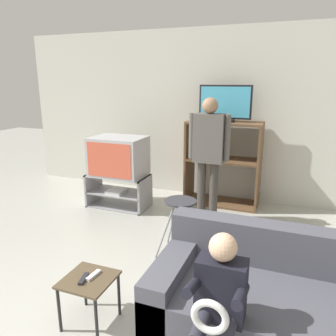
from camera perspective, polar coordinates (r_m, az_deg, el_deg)
name	(u,v)px	position (r m, az deg, el deg)	size (l,w,h in m)	color
wall_back	(205,115)	(5.22, 6.53, 9.09)	(6.40, 0.06, 2.60)	beige
tv_stand	(118,191)	(4.93, -8.62, -3.97)	(0.90, 0.45, 0.49)	#939399
television_main	(119,156)	(4.78, -8.60, 2.02)	(0.76, 0.56, 0.56)	#B2B2B7
media_shelf	(223,163)	(4.95, 9.54, 0.89)	(1.08, 0.49, 1.26)	brown
television_flat	(225,104)	(4.80, 9.91, 10.87)	(0.75, 0.20, 0.52)	black
folding_stool	(180,211)	(3.49, 2.16, -7.44)	(0.45, 0.38, 0.62)	#99999E
snack_table	(89,285)	(2.70, -13.61, -19.23)	(0.37, 0.37, 0.39)	brown
remote_control_black	(84,279)	(2.65, -14.49, -18.16)	(0.04, 0.14, 0.02)	#232328
remote_control_white	(93,275)	(2.68, -12.85, -17.73)	(0.04, 0.14, 0.02)	silver
couch	(265,303)	(2.68, 16.61, -21.59)	(1.62, 0.91, 0.75)	#4C4C56
person_standing_adult	(209,149)	(4.19, 7.11, 3.34)	(0.53, 0.20, 1.63)	#3D3833
person_seated_child	(218,302)	(2.10, 8.69, -22.01)	(0.33, 0.43, 0.97)	#2D2D38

